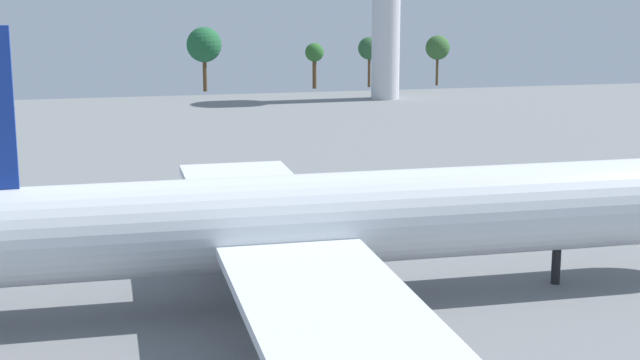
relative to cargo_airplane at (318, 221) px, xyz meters
The scene contains 5 objects.
ground_plane 6.06m from the cargo_airplane, ahead, with size 257.71×257.71×0.00m, color slate.
cargo_airplane is the anchor object (origin of this frame).
baggage_tug 28.90m from the cargo_airplane, 79.61° to the left, with size 5.35×3.40×2.07m.
maintenance_van 38.52m from the cargo_airplane, 122.30° to the left, with size 3.19×4.40×2.35m.
tree_line_backdrop 135.18m from the cargo_airplane, 87.88° to the left, with size 116.11×7.34×13.43m.
Camera 1 is at (-14.78, -64.11, 22.99)m, focal length 53.23 mm.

